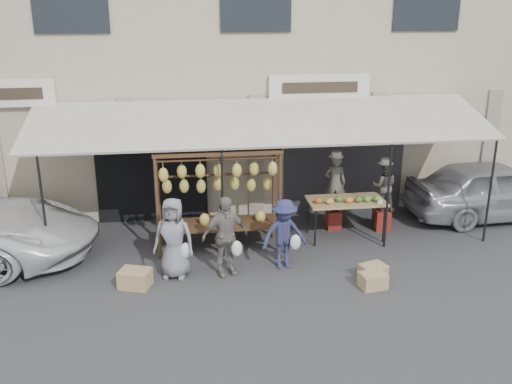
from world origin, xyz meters
TOP-DOWN VIEW (x-y plane):
  - ground_plane at (0.00, 0.00)m, footprint 90.00×90.00m
  - shophouse at (-0.00, 6.50)m, footprint 24.00×6.15m
  - awning at (0.01, 2.28)m, footprint 10.00×2.35m
  - banana_rack at (-1.06, 1.54)m, footprint 2.60×0.90m
  - produce_table at (1.78, 1.72)m, footprint 1.70×0.90m
  - vendor_left at (1.67, 2.31)m, footprint 0.54×0.41m
  - vendor_right at (2.77, 2.12)m, footprint 0.66×0.57m
  - customer_left at (-2.00, 0.37)m, footprint 0.88×0.69m
  - customer_mid at (-1.03, 0.33)m, footprint 1.01×0.66m
  - customer_right at (0.16, 0.47)m, footprint 1.01×0.70m
  - stool_left at (1.67, 2.31)m, footprint 0.41×0.41m
  - stool_right at (2.77, 2.12)m, footprint 0.37×0.37m
  - crate_near_a at (1.65, -0.60)m, footprint 0.52×0.43m
  - crate_near_b at (1.76, -0.26)m, footprint 0.57×0.50m
  - crate_far at (-2.74, 0.03)m, footprint 0.66×0.58m
  - sedan at (5.71, 2.51)m, footprint 4.29×1.88m

SIDE VIEW (x-z plane):
  - ground_plane at x=0.00m, z-range 0.00..0.00m
  - crate_near_a at x=1.65m, z-range 0.00..0.28m
  - crate_near_b at x=1.76m, z-range 0.00..0.29m
  - crate_far at x=-2.74m, z-range 0.00..0.33m
  - stool_left at x=1.67m, z-range 0.00..0.45m
  - stool_right at x=2.77m, z-range 0.00..0.49m
  - customer_right at x=0.16m, z-range 0.00..1.43m
  - sedan at x=5.71m, z-range 0.00..1.44m
  - customer_left at x=-2.00m, z-range 0.00..1.59m
  - customer_mid at x=-1.03m, z-range 0.00..1.60m
  - produce_table at x=1.78m, z-range 0.35..1.39m
  - vendor_right at x=2.77m, z-range 0.49..1.64m
  - vendor_left at x=1.67m, z-range 0.45..1.79m
  - banana_rack at x=-1.06m, z-range 0.44..2.68m
  - awning at x=0.01m, z-range 1.12..4.03m
  - shophouse at x=0.00m, z-range 0.00..7.30m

